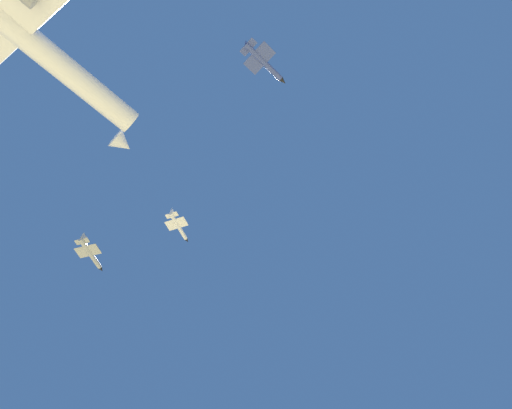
{
  "coord_description": "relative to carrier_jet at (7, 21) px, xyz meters",
  "views": [
    {
      "loc": [
        -49.81,
        73.08,
        1.52
      ],
      "look_at": [
        -11.07,
        65.45,
        56.97
      ],
      "focal_mm": 28.7,
      "sensor_mm": 36.0,
      "label": 1
    }
  ],
  "objects": [
    {
      "name": "carrier_jet",
      "position": [
        0.0,
        0.0,
        0.0
      ],
      "size": [
        61.6,
        60.85,
        21.93
      ],
      "rotation": [
        0.19,
        0.0,
        -0.78
      ],
      "color": "white"
    },
    {
      "name": "chase_jet_lead",
      "position": [
        0.2,
        -61.04,
        8.79
      ],
      "size": [
        10.72,
        14.34,
        4.0
      ],
      "rotation": [
        0.0,
        0.0,
        -1.0
      ],
      "color": "#38478C"
    },
    {
      "name": "chase_jet_left_wing",
      "position": [
        70.7,
        -16.33,
        -0.1
      ],
      "size": [
        14.8,
        9.77,
        4.0
      ],
      "rotation": [
        0.0,
        0.0,
        -0.47
      ],
      "color": "#999EA3"
    },
    {
      "name": "chase_jet_right_wing",
      "position": [
        69.98,
        -42.52,
        20.14
      ],
      "size": [
        14.46,
        10.48,
        4.0
      ],
      "rotation": [
        0.0,
        0.0,
        -0.55
      ],
      "color": "silver"
    }
  ]
}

